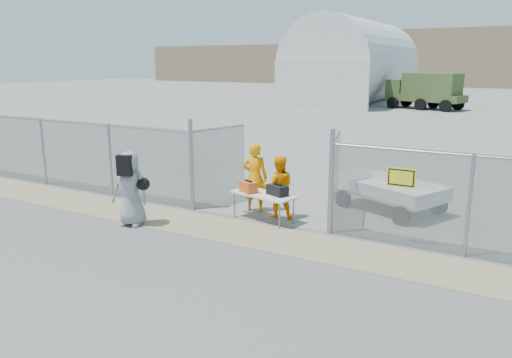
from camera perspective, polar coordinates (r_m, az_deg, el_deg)
The scene contains 13 objects.
ground at distance 11.27m, azimuth -5.00°, elevation -7.51°, with size 160.00×160.00×0.00m, color #555555.
tarmac_inside at distance 51.20m, azimuth 22.56°, elevation 7.84°, with size 160.00×80.00×0.01m, color gray.
dirt_strip at distance 12.05m, azimuth -2.33°, elevation -6.02°, with size 44.00×1.60×0.01m, color #968661.
chain_link_fence at distance 12.58m, azimuth 0.00°, elevation 0.00°, with size 40.00×0.20×2.20m, color gray, non-canonical shape.
quonset_hangar at distance 51.24m, azimuth 11.26°, elevation 13.07°, with size 9.00×18.00×8.00m, color silver, non-canonical shape.
folding_table at distance 12.78m, azimuth 0.85°, elevation -3.23°, with size 1.69×0.70×0.72m, color silver, non-canonical shape.
orange_bag at distance 12.78m, azimuth -0.87°, elevation -0.91°, with size 0.44×0.29×0.28m, color #D45A1B.
black_duffel at distance 12.51m, azimuth 2.46°, elevation -1.28°, with size 0.53×0.31×0.26m, color black.
security_worker_left at distance 13.43m, azimuth -0.13°, elevation 0.18°, with size 0.69×0.45×1.89m, color #FF9202.
security_worker_right at distance 12.84m, azimuth 2.60°, elevation -0.98°, with size 0.81×0.63×1.66m, color #FF9202.
visitor at distance 12.68m, azimuth -14.16°, elevation -1.05°, with size 0.92×0.60×1.88m, color gray.
utility_trailer at distance 14.09m, azimuth 15.08°, elevation -1.78°, with size 3.62×1.86×0.88m, color silver, non-canonical shape.
military_truck at distance 45.20m, azimuth 18.84°, elevation 9.47°, with size 6.35×2.35×3.03m, color #405629, non-canonical shape.
Camera 1 is at (5.95, -8.69, 4.00)m, focal length 35.00 mm.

